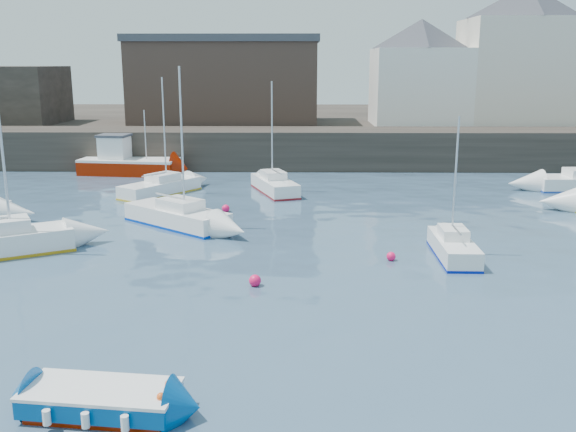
{
  "coord_description": "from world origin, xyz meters",
  "views": [
    {
      "loc": [
        0.42,
        -15.63,
        8.14
      ],
      "look_at": [
        0.0,
        12.0,
        1.5
      ],
      "focal_mm": 40.0,
      "sensor_mm": 36.0,
      "label": 1
    }
  ],
  "objects_px": {
    "sailboat_f": "(275,185)",
    "buoy_far": "(226,212)",
    "blue_dinghy": "(101,399)",
    "fishing_boat": "(126,162)",
    "buoy_near": "(255,286)",
    "sailboat_b": "(177,216)",
    "sailboat_c": "(453,247)",
    "sailboat_h": "(161,187)",
    "buoy_mid": "(391,260)"
  },
  "relations": [
    {
      "from": "sailboat_h",
      "to": "buoy_near",
      "type": "xyz_separation_m",
      "value": [
        7.08,
        -16.99,
        -0.47
      ]
    },
    {
      "from": "blue_dinghy",
      "to": "sailboat_c",
      "type": "bearing_deg",
      "value": 48.6
    },
    {
      "from": "sailboat_h",
      "to": "buoy_near",
      "type": "bearing_deg",
      "value": -67.37
    },
    {
      "from": "sailboat_f",
      "to": "sailboat_b",
      "type": "bearing_deg",
      "value": -118.05
    },
    {
      "from": "sailboat_b",
      "to": "sailboat_c",
      "type": "distance_m",
      "value": 13.83
    },
    {
      "from": "fishing_boat",
      "to": "buoy_mid",
      "type": "bearing_deg",
      "value": -51.76
    },
    {
      "from": "sailboat_b",
      "to": "sailboat_f",
      "type": "xyz_separation_m",
      "value": [
        4.65,
        8.73,
        -0.03
      ]
    },
    {
      "from": "buoy_near",
      "to": "buoy_far",
      "type": "height_order",
      "value": "buoy_near"
    },
    {
      "from": "sailboat_c",
      "to": "buoy_mid",
      "type": "xyz_separation_m",
      "value": [
        -2.73,
        -0.55,
        -0.46
      ]
    },
    {
      "from": "sailboat_h",
      "to": "buoy_near",
      "type": "distance_m",
      "value": 18.42
    },
    {
      "from": "sailboat_b",
      "to": "sailboat_c",
      "type": "bearing_deg",
      "value": -22.12
    },
    {
      "from": "buoy_near",
      "to": "buoy_mid",
      "type": "xyz_separation_m",
      "value": [
        5.53,
        3.25,
        0.0
      ]
    },
    {
      "from": "blue_dinghy",
      "to": "buoy_near",
      "type": "distance_m",
      "value": 9.54
    },
    {
      "from": "blue_dinghy",
      "to": "fishing_boat",
      "type": "height_order",
      "value": "fishing_boat"
    },
    {
      "from": "sailboat_b",
      "to": "blue_dinghy",
      "type": "bearing_deg",
      "value": -85.24
    },
    {
      "from": "blue_dinghy",
      "to": "sailboat_b",
      "type": "distance_m",
      "value": 18.11
    },
    {
      "from": "sailboat_c",
      "to": "buoy_far",
      "type": "bearing_deg",
      "value": 141.97
    },
    {
      "from": "blue_dinghy",
      "to": "buoy_mid",
      "type": "xyz_separation_m",
      "value": [
        8.58,
        12.29,
        -0.39
      ]
    },
    {
      "from": "sailboat_c",
      "to": "sailboat_h",
      "type": "relative_size",
      "value": 0.82
    },
    {
      "from": "sailboat_b",
      "to": "buoy_near",
      "type": "bearing_deg",
      "value": -63.19
    },
    {
      "from": "sailboat_b",
      "to": "sailboat_h",
      "type": "relative_size",
      "value": 1.1
    },
    {
      "from": "sailboat_f",
      "to": "buoy_near",
      "type": "xyz_separation_m",
      "value": [
        -0.1,
        -17.73,
        -0.49
      ]
    },
    {
      "from": "sailboat_c",
      "to": "blue_dinghy",
      "type": "bearing_deg",
      "value": -131.4
    },
    {
      "from": "buoy_near",
      "to": "blue_dinghy",
      "type": "bearing_deg",
      "value": -108.64
    },
    {
      "from": "sailboat_h",
      "to": "buoy_far",
      "type": "height_order",
      "value": "sailboat_h"
    },
    {
      "from": "blue_dinghy",
      "to": "fishing_boat",
      "type": "bearing_deg",
      "value": 103.67
    },
    {
      "from": "sailboat_h",
      "to": "buoy_far",
      "type": "bearing_deg",
      "value": -46.07
    },
    {
      "from": "buoy_far",
      "to": "sailboat_h",
      "type": "bearing_deg",
      "value": 133.93
    },
    {
      "from": "sailboat_c",
      "to": "sailboat_f",
      "type": "relative_size",
      "value": 0.85
    },
    {
      "from": "blue_dinghy",
      "to": "buoy_mid",
      "type": "height_order",
      "value": "blue_dinghy"
    },
    {
      "from": "blue_dinghy",
      "to": "sailboat_b",
      "type": "height_order",
      "value": "sailboat_b"
    },
    {
      "from": "buoy_mid",
      "to": "blue_dinghy",
      "type": "bearing_deg",
      "value": -124.93
    },
    {
      "from": "sailboat_b",
      "to": "buoy_mid",
      "type": "height_order",
      "value": "sailboat_b"
    },
    {
      "from": "buoy_near",
      "to": "buoy_far",
      "type": "relative_size",
      "value": 1.05
    },
    {
      "from": "sailboat_c",
      "to": "buoy_near",
      "type": "distance_m",
      "value": 9.11
    },
    {
      "from": "sailboat_c",
      "to": "sailboat_h",
      "type": "height_order",
      "value": "sailboat_h"
    },
    {
      "from": "blue_dinghy",
      "to": "sailboat_f",
      "type": "xyz_separation_m",
      "value": [
        3.15,
        26.77,
        0.11
      ]
    },
    {
      "from": "fishing_boat",
      "to": "buoy_near",
      "type": "xyz_separation_m",
      "value": [
        11.21,
        -24.49,
        -0.92
      ]
    },
    {
      "from": "sailboat_b",
      "to": "fishing_boat",
      "type": "bearing_deg",
      "value": 113.25
    },
    {
      "from": "sailboat_f",
      "to": "buoy_near",
      "type": "bearing_deg",
      "value": -90.32
    },
    {
      "from": "sailboat_f",
      "to": "sailboat_h",
      "type": "xyz_separation_m",
      "value": [
        -7.18,
        -0.74,
        -0.02
      ]
    },
    {
      "from": "sailboat_h",
      "to": "buoy_mid",
      "type": "xyz_separation_m",
      "value": [
        12.62,
        -13.74,
        -0.47
      ]
    },
    {
      "from": "sailboat_f",
      "to": "buoy_far",
      "type": "relative_size",
      "value": 16.14
    },
    {
      "from": "blue_dinghy",
      "to": "sailboat_b",
      "type": "bearing_deg",
      "value": 94.76
    },
    {
      "from": "sailboat_c",
      "to": "buoy_far",
      "type": "distance_m",
      "value": 13.59
    },
    {
      "from": "sailboat_c",
      "to": "sailboat_f",
      "type": "xyz_separation_m",
      "value": [
        -8.16,
        13.94,
        0.04
      ]
    },
    {
      "from": "blue_dinghy",
      "to": "buoy_far",
      "type": "relative_size",
      "value": 8.75
    },
    {
      "from": "sailboat_f",
      "to": "buoy_far",
      "type": "xyz_separation_m",
      "value": [
        -2.53,
        -5.57,
        -0.49
      ]
    },
    {
      "from": "sailboat_f",
      "to": "buoy_far",
      "type": "height_order",
      "value": "sailboat_f"
    },
    {
      "from": "sailboat_b",
      "to": "buoy_near",
      "type": "distance_m",
      "value": 10.1
    }
  ]
}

